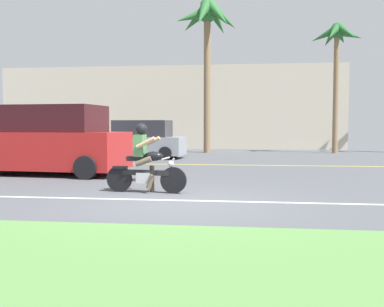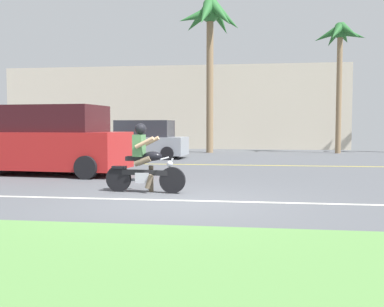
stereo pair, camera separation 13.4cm
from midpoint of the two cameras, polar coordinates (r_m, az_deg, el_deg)
name	(u,v)px [view 2 (the right image)]	position (r m, az deg, el deg)	size (l,w,h in m)	color
ground	(193,183)	(11.52, 0.50, -3.76)	(56.00, 30.00, 0.04)	#4C4F54
grass_median	(97,269)	(4.70, -11.07, -14.13)	(56.00, 3.80, 0.06)	#548442
lane_line_near	(174,200)	(8.77, -1.87, -5.92)	(50.40, 0.12, 0.01)	silver
lane_line_far	(212,165)	(16.59, 2.78, -1.43)	(50.40, 0.12, 0.01)	yellow
motorcyclist	(144,163)	(9.77, -5.67, -1.24)	(1.79, 0.58, 1.50)	black
suv_nearby	(51,141)	(14.05, -17.17, 1.52)	(4.70, 2.55, 2.04)	#AD1E1E
parked_car_0	(23,141)	(22.42, -20.49, 1.52)	(4.36, 2.18, 1.57)	#AD1E1E
parked_car_1	(141,141)	(20.06, -6.26, 1.63)	(4.23, 2.05, 1.67)	#8C939E
palm_tree_1	(210,26)	(24.56, 2.52, 15.80)	(3.48, 3.45, 7.97)	#846B4C
palm_tree_2	(340,44)	(24.97, 18.40, 13.05)	(2.76, 2.65, 6.70)	#846B4C
building_far	(176,108)	(29.78, -1.88, 5.71)	(21.49, 4.00, 5.11)	beige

